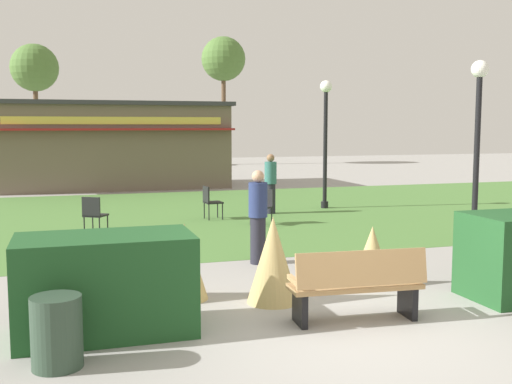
# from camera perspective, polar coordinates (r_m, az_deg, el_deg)

# --- Properties ---
(ground_plane) EXTENTS (80.00, 80.00, 0.00)m
(ground_plane) POSITION_cam_1_polar(r_m,az_deg,el_deg) (7.60, 9.06, -12.90)
(ground_plane) COLOR #999691
(lawn_patch) EXTENTS (36.00, 12.00, 0.01)m
(lawn_patch) POSITION_cam_1_polar(r_m,az_deg,el_deg) (17.15, -6.25, -2.14)
(lawn_patch) COLOR #4C7A38
(lawn_patch) RESTS_ON ground_plane
(park_bench) EXTENTS (1.74, 0.65, 0.95)m
(park_bench) POSITION_cam_1_polar(r_m,az_deg,el_deg) (7.88, 9.42, -8.55)
(park_bench) COLOR tan
(park_bench) RESTS_ON ground_plane
(hedge_left) EXTENTS (2.07, 1.10, 1.19)m
(hedge_left) POSITION_cam_1_polar(r_m,az_deg,el_deg) (7.56, -13.84, -8.38)
(hedge_left) COLOR #1E4C23
(hedge_left) RESTS_ON ground_plane
(ornamental_grass_behind_left) EXTENTS (0.65, 0.65, 0.94)m
(ornamental_grass_behind_left) POSITION_cam_1_polar(r_m,az_deg,el_deg) (9.66, 10.78, -5.90)
(ornamental_grass_behind_left) COLOR tan
(ornamental_grass_behind_left) RESTS_ON ground_plane
(ornamental_grass_behind_right) EXTENTS (0.67, 0.67, 1.10)m
(ornamental_grass_behind_right) POSITION_cam_1_polar(r_m,az_deg,el_deg) (8.83, -6.68, -6.44)
(ornamental_grass_behind_right) COLOR tan
(ornamental_grass_behind_right) RESTS_ON ground_plane
(ornamental_grass_behind_center) EXTENTS (0.74, 0.74, 1.22)m
(ornamental_grass_behind_center) POSITION_cam_1_polar(r_m,az_deg,el_deg) (8.60, 1.59, -6.33)
(ornamental_grass_behind_center) COLOR tan
(ornamental_grass_behind_center) RESTS_ON ground_plane
(lamppost_mid) EXTENTS (0.36, 0.36, 3.82)m
(lamppost_mid) POSITION_cam_1_polar(r_m,az_deg,el_deg) (13.55, 19.97, 5.60)
(lamppost_mid) COLOR black
(lamppost_mid) RESTS_ON ground_plane
(lamppost_far) EXTENTS (0.36, 0.36, 3.82)m
(lamppost_far) POSITION_cam_1_polar(r_m,az_deg,el_deg) (18.45, 6.50, 5.98)
(lamppost_far) COLOR black
(lamppost_far) RESTS_ON ground_plane
(trash_bin) EXTENTS (0.52, 0.52, 0.75)m
(trash_bin) POSITION_cam_1_polar(r_m,az_deg,el_deg) (6.72, -18.10, -12.31)
(trash_bin) COLOR #2D4233
(trash_bin) RESTS_ON ground_plane
(food_kiosk) EXTENTS (9.20, 4.40, 3.42)m
(food_kiosk) POSITION_cam_1_polar(r_m,az_deg,el_deg) (25.44, -13.20, 4.32)
(food_kiosk) COLOR #6B5B4C
(food_kiosk) RESTS_ON ground_plane
(cafe_chair_west) EXTENTS (0.61, 0.61, 0.89)m
(cafe_chair_west) POSITION_cam_1_polar(r_m,az_deg,el_deg) (14.28, -14.90, -1.86)
(cafe_chair_west) COLOR black
(cafe_chair_west) RESTS_ON ground_plane
(cafe_chair_center) EXTENTS (0.49, 0.49, 0.89)m
(cafe_chair_center) POSITION_cam_1_polar(r_m,az_deg,el_deg) (16.24, -4.31, -0.72)
(cafe_chair_center) COLOR black
(cafe_chair_center) RESTS_ON ground_plane
(cafe_chair_north) EXTENTS (0.61, 0.61, 0.89)m
(cafe_chair_north) POSITION_cam_1_polar(r_m,az_deg,el_deg) (15.35, 0.69, -1.10)
(cafe_chair_north) COLOR black
(cafe_chair_north) RESTS_ON ground_plane
(person_strolling) EXTENTS (0.34, 0.34, 1.69)m
(person_strolling) POSITION_cam_1_polar(r_m,az_deg,el_deg) (10.96, 0.18, -2.28)
(person_strolling) COLOR #23232D
(person_strolling) RESTS_ON ground_plane
(person_standing) EXTENTS (0.34, 0.34, 1.69)m
(person_standing) POSITION_cam_1_polar(r_m,az_deg,el_deg) (17.25, 1.36, 0.81)
(person_standing) COLOR #23232D
(person_standing) RESTS_ON ground_plane
(parked_car_west_slot) EXTENTS (4.22, 2.10, 1.20)m
(parked_car_west_slot) POSITION_cam_1_polar(r_m,az_deg,el_deg) (33.40, -15.45, 2.81)
(parked_car_west_slot) COLOR #2D6638
(parked_car_west_slot) RESTS_ON ground_plane
(tree_left_bg) EXTENTS (2.80, 2.80, 7.32)m
(tree_left_bg) POSITION_cam_1_polar(r_m,az_deg,el_deg) (39.21, -19.95, 10.76)
(tree_left_bg) COLOR brown
(tree_left_bg) RESTS_ON ground_plane
(tree_right_bg) EXTENTS (2.80, 2.80, 8.13)m
(tree_right_bg) POSITION_cam_1_polar(r_m,az_deg,el_deg) (39.79, -3.06, 12.19)
(tree_right_bg) COLOR brown
(tree_right_bg) RESTS_ON ground_plane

